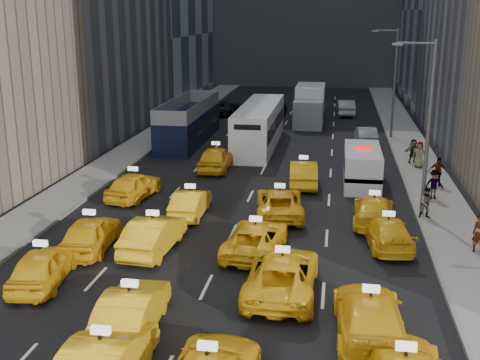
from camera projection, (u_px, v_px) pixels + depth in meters
The scene contains 36 objects.
ground at pixel (194, 311), 21.37m from camera, with size 160.00×160.00×0.00m, color black.
sidewalk_west at pixel (137, 147), 46.72m from camera, with size 3.00×90.00×0.15m, color gray.
sidewalk_east at pixel (415, 158), 43.50m from camera, with size 3.00×90.00×0.15m, color gray.
curb_west at pixel (155, 148), 46.49m from camera, with size 0.15×90.00×0.18m, color slate.
curb_east at pixel (395, 157), 43.72m from camera, with size 0.15×90.00×0.18m, color slate.
streetlight_near at pixel (427, 123), 30.04m from camera, with size 2.15×0.22×9.00m.
streetlight_far at pixel (393, 79), 49.04m from camera, with size 2.15×0.22×9.00m.
taxi_4 at pixel (43, 266), 23.35m from camera, with size 1.75×4.34×1.48m, color yellow.
taxi_5 at pixel (131, 311), 19.80m from camera, with size 1.64×4.70×1.55m, color yellow.
taxi_6 at pixel (282, 274), 22.60m from camera, with size 2.56×5.55×1.54m, color yellow.
taxi_7 at pixel (369, 317), 19.40m from camera, with size 2.18×5.37×1.56m, color yellow.
taxi_8 at pixel (91, 233), 26.71m from camera, with size 1.83×4.55×1.55m, color yellow.
taxi_9 at pixel (153, 234), 26.58m from camera, with size 1.65×4.74×1.56m, color yellow.
taxi_10 at pixel (255, 238), 26.33m from camera, with size 2.30×4.98×1.38m, color yellow.
taxi_11 at pixel (387, 232), 27.15m from camera, with size 1.87×4.59×1.33m, color yellow.
taxi_12 at pixel (134, 185), 34.08m from camera, with size 1.81×4.49×1.53m, color yellow.
taxi_13 at pixel (190, 203), 31.26m from camera, with size 1.45×4.16×1.37m, color yellow.
taxi_14 at pixel (280, 203), 31.17m from camera, with size 2.35×5.11×1.42m, color yellow.
taxi_15 at pixel (374, 210), 30.03m from camera, with size 1.96×4.83×1.40m, color yellow.
taxi_16 at pixel (216, 158), 40.20m from camera, with size 1.91×4.76×1.62m, color yellow.
taxi_17 at pixel (303, 173), 36.66m from camera, with size 1.64×4.69×1.55m, color yellow.
nypd_van at pixel (362, 167), 36.74m from camera, with size 2.42×5.70×2.41m.
double_decker at pixel (189, 121), 48.64m from camera, with size 2.90×11.84×3.43m.
city_bus at pixel (259, 126), 47.04m from camera, with size 3.09×12.82×3.29m.
box_truck at pixel (310, 105), 56.61m from camera, with size 3.41×7.95×3.53m.
misc_car_0 at pixel (366, 135), 48.24m from camera, with size 1.47×4.23×1.39m, color #9D9EA4.
misc_car_1 at pixel (224, 107), 62.00m from camera, with size 2.39×5.19×1.44m, color black.
misc_car_2 at pixel (316, 105), 63.31m from camera, with size 2.10×5.17×1.50m, color slate.
misc_car_3 at pixel (277, 107), 61.53m from camera, with size 1.89×4.69×1.60m, color black.
misc_car_4 at pixel (346, 108), 61.46m from camera, with size 1.67×4.78×1.58m, color #96999D.
pedestrian_0 at pixel (480, 233), 26.02m from camera, with size 0.63×0.41×1.73m, color gray.
pedestrian_1 at pixel (427, 203), 30.38m from camera, with size 0.78×0.43×1.60m, color gray.
pedestrian_2 at pixel (434, 184), 33.45m from camera, with size 1.10×0.45×1.70m, color gray.
pedestrian_3 at pixel (438, 172), 36.01m from camera, with size 1.03×0.47×1.76m, color gray.
pedestrian_4 at pixel (419, 154), 40.26m from camera, with size 0.87×0.47×1.78m, color gray.
pedestrian_5 at pixel (413, 151), 41.50m from camera, with size 1.54×0.44×1.66m, color gray.
Camera 1 is at (4.68, -18.80, 10.29)m, focal length 45.00 mm.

